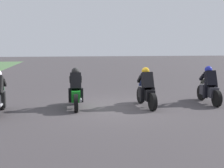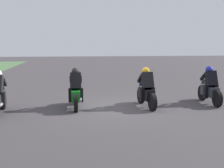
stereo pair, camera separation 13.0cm
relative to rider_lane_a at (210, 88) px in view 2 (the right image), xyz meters
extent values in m
plane|color=#413C3E|center=(0.07, 3.94, -0.62)|extent=(120.00, 120.00, 0.00)
cylinder|color=black|center=(0.70, -0.06, -0.30)|extent=(0.65, 0.20, 0.64)
cylinder|color=black|center=(-0.69, 0.07, -0.30)|extent=(0.65, 0.20, 0.64)
cube|color=#282830|center=(0.00, 0.00, -0.12)|extent=(1.12, 0.42, 0.40)
ellipsoid|color=#282830|center=(0.10, -0.01, 0.18)|extent=(0.51, 0.34, 0.24)
cube|color=red|center=(-0.50, 0.05, -0.10)|extent=(0.07, 0.16, 0.08)
cylinder|color=#A5A5AD|center=(-0.36, -0.13, -0.25)|extent=(0.43, 0.14, 0.10)
cube|color=black|center=(-0.10, 0.01, 0.40)|extent=(0.52, 0.44, 0.66)
sphere|color=#2129AC|center=(0.12, -0.01, 0.74)|extent=(0.33, 0.33, 0.30)
cube|color=#666A59|center=(0.50, -0.05, 0.22)|extent=(0.18, 0.27, 0.23)
cube|color=black|center=(-0.10, 0.21, -0.12)|extent=(0.19, 0.16, 0.52)
cube|color=black|center=(-0.13, -0.19, -0.12)|extent=(0.19, 0.16, 0.52)
cube|color=black|center=(0.30, 0.15, 0.42)|extent=(0.39, 0.14, 0.31)
cube|color=black|center=(0.27, -0.20, 0.42)|extent=(0.39, 0.14, 0.31)
cylinder|color=black|center=(0.56, 2.72, -0.30)|extent=(0.64, 0.15, 0.64)
cylinder|color=black|center=(-0.84, 2.69, -0.30)|extent=(0.64, 0.15, 0.64)
cube|color=black|center=(-0.14, 2.70, -0.12)|extent=(1.10, 0.34, 0.40)
ellipsoid|color=black|center=(-0.04, 2.71, 0.18)|extent=(0.48, 0.31, 0.24)
cube|color=red|center=(-0.65, 2.70, -0.10)|extent=(0.06, 0.16, 0.08)
cylinder|color=#A5A5AD|center=(-0.49, 2.54, -0.25)|extent=(0.42, 0.11, 0.10)
cube|color=black|center=(-0.24, 2.70, 0.40)|extent=(0.49, 0.41, 0.66)
sphere|color=#C49018|center=(-0.02, 2.71, 0.74)|extent=(0.30, 0.30, 0.30)
cube|color=#425598|center=(0.36, 2.71, 0.22)|extent=(0.16, 0.26, 0.23)
cube|color=black|center=(-0.27, 2.90, -0.12)|extent=(0.18, 0.14, 0.52)
cube|color=black|center=(-0.26, 2.50, -0.12)|extent=(0.18, 0.14, 0.52)
cube|color=black|center=(0.14, 2.89, 0.42)|extent=(0.39, 0.11, 0.31)
cube|color=black|center=(0.14, 2.53, 0.42)|extent=(0.39, 0.11, 0.31)
cylinder|color=black|center=(0.86, 5.32, -0.30)|extent=(0.65, 0.18, 0.64)
cylinder|color=black|center=(-0.54, 5.40, -0.30)|extent=(0.65, 0.18, 0.64)
cube|color=#147D1D|center=(0.16, 5.36, -0.12)|extent=(1.12, 0.38, 0.40)
ellipsoid|color=#147D1D|center=(0.26, 5.35, 0.18)|extent=(0.50, 0.33, 0.24)
cube|color=red|center=(-0.35, 5.39, -0.10)|extent=(0.07, 0.16, 0.08)
cylinder|color=#A5A5AD|center=(-0.20, 5.22, -0.25)|extent=(0.43, 0.12, 0.10)
cube|color=black|center=(0.06, 5.37, 0.40)|extent=(0.51, 0.43, 0.66)
sphere|color=black|center=(0.28, 5.35, 0.74)|extent=(0.32, 0.32, 0.30)
cube|color=#456375|center=(0.66, 5.33, 0.22)|extent=(0.17, 0.27, 0.23)
cube|color=black|center=(0.05, 5.57, -0.12)|extent=(0.19, 0.15, 0.52)
cube|color=black|center=(0.03, 5.17, -0.12)|extent=(0.19, 0.15, 0.52)
cube|color=black|center=(0.45, 5.52, 0.42)|extent=(0.39, 0.12, 0.31)
cube|color=black|center=(0.43, 5.16, 0.42)|extent=(0.39, 0.12, 0.31)
cylinder|color=black|center=(0.41, 8.02, -0.30)|extent=(0.64, 0.15, 0.64)
cylinder|color=#A5A5AD|center=(-0.65, 7.88, -0.25)|extent=(0.42, 0.11, 0.10)
cube|color=#427B52|center=(0.21, 8.02, 0.22)|extent=(0.16, 0.26, 0.23)
cube|color=black|center=(-0.42, 7.83, -0.12)|extent=(0.18, 0.14, 0.52)
cube|color=black|center=(-0.02, 7.85, 0.42)|extent=(0.39, 0.10, 0.31)
camera|label=1|loc=(-10.03, 5.97, 1.63)|focal=43.97mm
camera|label=2|loc=(-10.05, 5.84, 1.63)|focal=43.97mm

